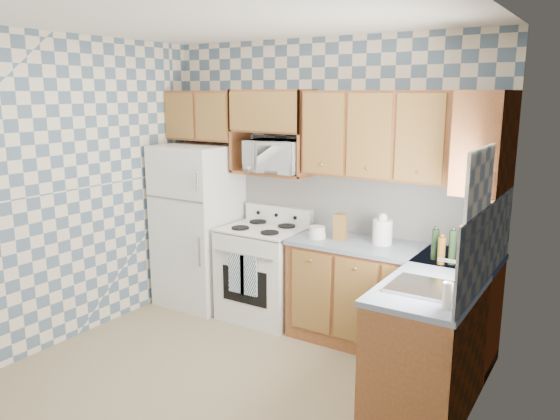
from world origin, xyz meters
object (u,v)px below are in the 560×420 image
(stove_body, at_px, (264,274))
(microwave, at_px, (276,156))
(refrigerator, at_px, (199,225))
(electric_kettle, at_px, (382,232))

(stove_body, relative_size, microwave, 1.61)
(stove_body, xyz_separation_m, microwave, (0.06, 0.13, 1.15))
(refrigerator, height_order, microwave, microwave)
(electric_kettle, bearing_deg, microwave, 176.23)
(stove_body, bearing_deg, electric_kettle, 2.82)
(microwave, height_order, electric_kettle, microwave)
(microwave, distance_m, electric_kettle, 1.27)
(refrigerator, bearing_deg, stove_body, 1.78)
(refrigerator, xyz_separation_m, stove_body, (0.80, 0.03, -0.39))
(stove_body, bearing_deg, microwave, 64.62)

